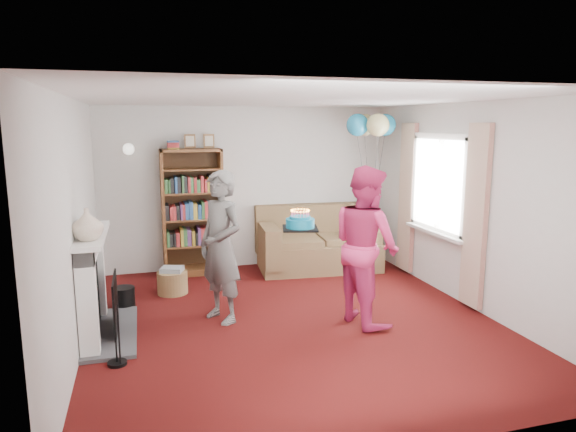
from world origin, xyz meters
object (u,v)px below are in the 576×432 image
object	(u,v)px
sofa	(317,245)
person_striped	(221,247)
person_magenta	(366,245)
birthday_cake	(300,223)
bookcase	(192,213)

from	to	relation	value
sofa	person_striped	bearing A→B (deg)	-129.65
person_magenta	birthday_cake	size ratio (longest dim) A/B	4.56
bookcase	person_magenta	size ratio (longest dim) A/B	1.17
person_striped	birthday_cake	xyz separation A→B (m)	(0.88, -0.19, 0.26)
person_striped	bookcase	bearing A→B (deg)	153.68
person_striped	person_magenta	xyz separation A→B (m)	(1.57, -0.48, 0.03)
sofa	birthday_cake	distance (m)	2.32
birthday_cake	person_magenta	bearing A→B (deg)	-22.55
person_striped	person_magenta	size ratio (longest dim) A/B	0.97
bookcase	person_striped	xyz separation A→B (m)	(0.12, -2.03, -0.06)
person_striped	birthday_cake	distance (m)	0.94
bookcase	person_striped	size ratio (longest dim) A/B	1.20
bookcase	birthday_cake	bearing A→B (deg)	-65.87
bookcase	person_magenta	bearing A→B (deg)	-56.13
sofa	birthday_cake	size ratio (longest dim) A/B	4.67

